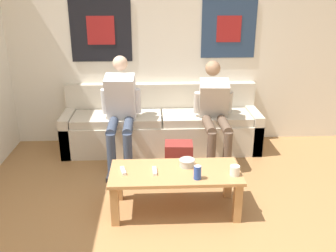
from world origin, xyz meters
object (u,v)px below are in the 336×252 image
ceramic_bowl (187,162)px  drink_can_blue (197,172)px  coffee_table (175,178)px  pillar_candle (235,171)px  couch (162,127)px  person_seated_teen (215,109)px  game_controller_near_left (123,171)px  person_seated_adult (121,108)px  backpack (179,160)px  game_controller_near_right (155,171)px

ceramic_bowl → drink_can_blue: 0.26m
coffee_table → pillar_candle: (0.52, -0.10, 0.12)m
couch → ceramic_bowl: size_ratio=16.50×
couch → coffee_table: size_ratio=2.07×
coffee_table → person_seated_teen: person_seated_teen is taller
game_controller_near_left → couch: bearing=75.0°
couch → person_seated_adult: person_seated_adult is taller
backpack → drink_can_blue: drink_can_blue is taller
coffee_table → backpack: 0.70m
game_controller_near_right → person_seated_teen: bearing=57.5°
backpack → game_controller_near_left: bearing=-129.4°
person_seated_teen → pillar_candle: 1.24m
coffee_table → game_controller_near_right: (-0.19, -0.01, 0.08)m
person_seated_teen → pillar_candle: person_seated_teen is taller
couch → person_seated_adult: size_ratio=2.01×
person_seated_teen → ceramic_bowl: size_ratio=7.72×
ceramic_bowl → drink_can_blue: bearing=-75.0°
person_seated_adult → person_seated_teen: person_seated_adult is taller
game_controller_near_left → drink_can_blue: bearing=-13.6°
coffee_table → ceramic_bowl: 0.19m
person_seated_teen → pillar_candle: size_ratio=11.41×
person_seated_teen → game_controller_near_left: person_seated_teen is taller
pillar_candle → drink_can_blue: drink_can_blue is taller
person_seated_adult → pillar_candle: person_seated_adult is taller
coffee_table → pillar_candle: 0.54m
backpack → game_controller_near_left: game_controller_near_left is taller
pillar_candle → person_seated_teen: bearing=89.2°
coffee_table → person_seated_teen: bearing=64.5°
person_seated_adult → person_seated_teen: (1.10, 0.00, -0.03)m
backpack → game_controller_near_right: bearing=-111.4°
person_seated_adult → drink_can_blue: (0.75, -1.28, -0.19)m
couch → person_seated_teen: size_ratio=2.14×
coffee_table → pillar_candle: bearing=-11.1°
pillar_candle → drink_can_blue: 0.34m
coffee_table → person_seated_adult: person_seated_adult is taller
couch → person_seated_teen: person_seated_teen is taller
coffee_table → person_seated_adult: bearing=116.7°
backpack → ceramic_bowl: (0.03, -0.58, 0.26)m
couch → drink_can_blue: bearing=-80.8°
game_controller_near_left → backpack: bearing=50.6°
coffee_table → backpack: coffee_table is taller
couch → coffee_table: bearing=-86.9°
coffee_table → person_seated_teen: (0.54, 1.12, 0.29)m
couch → person_seated_teen: (0.62, -0.33, 0.34)m
game_controller_near_left → person_seated_teen: bearing=48.1°
coffee_table → game_controller_near_left: bearing=179.7°
couch → game_controller_near_right: size_ratio=16.88×
drink_can_blue → game_controller_near_left: 0.67m
person_seated_teen → game_controller_near_right: (-0.72, -1.14, -0.20)m
person_seated_teen → game_controller_near_right: 1.36m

